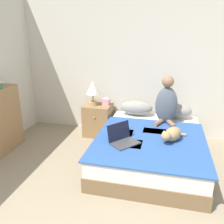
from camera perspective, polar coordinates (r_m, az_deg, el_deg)
name	(u,v)px	position (r m, az deg, el deg)	size (l,w,h in m)	color
wall_back	(151,65)	(4.25, 9.39, 11.14)	(5.66, 0.05, 2.55)	beige
bed	(150,148)	(3.57, 9.20, -8.45)	(1.50, 1.93, 0.43)	brown
pillow_near	(136,108)	(4.21, 5.90, 1.04)	(0.56, 0.27, 0.24)	gray
pillow_far	(175,110)	(4.18, 14.83, 0.36)	(0.56, 0.27, 0.24)	gray
person_sitting	(166,103)	(3.84, 12.96, 2.16)	(0.36, 0.34, 0.77)	slate
cat_tabby	(172,134)	(3.29, 14.18, -5.22)	(0.35, 0.42, 0.20)	tan
laptop_open	(123,139)	(3.17, 2.65, -6.53)	(0.45, 0.46, 0.25)	#424247
nightstand	(98,120)	(4.37, -3.35, -1.82)	(0.48, 0.48, 0.58)	#937047
table_lamp	(93,89)	(4.19, -4.62, 5.50)	(0.24, 0.24, 0.44)	tan
tissue_box	(106,101)	(4.25, -1.44, 2.54)	(0.12, 0.12, 0.14)	#E09EB2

